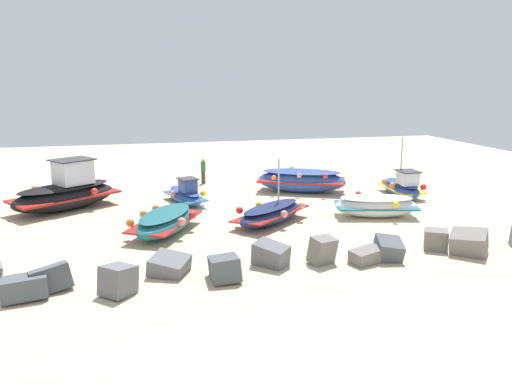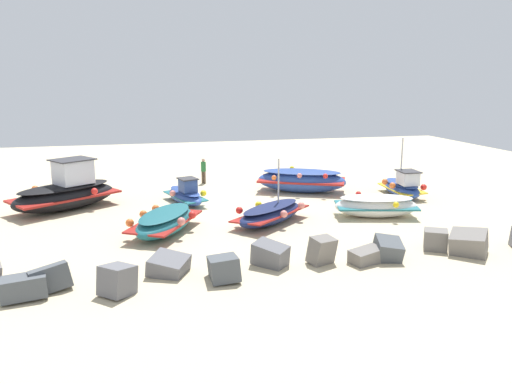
{
  "view_description": "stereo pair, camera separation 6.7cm",
  "coord_description": "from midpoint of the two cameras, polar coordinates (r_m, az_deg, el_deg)",
  "views": [
    {
      "loc": [
        5.3,
        24.63,
        6.61
      ],
      "look_at": [
        -0.67,
        0.06,
        0.9
      ],
      "focal_mm": 35.38,
      "sensor_mm": 36.0,
      "label": 1
    },
    {
      "loc": [
        5.23,
        24.64,
        6.61
      ],
      "look_at": [
        -0.67,
        0.06,
        0.9
      ],
      "focal_mm": 35.38,
      "sensor_mm": 36.0,
      "label": 2
    }
  ],
  "objects": [
    {
      "name": "ground_plane",
      "position": [
        26.04,
        -1.54,
        -1.98
      ],
      "size": [
        57.18,
        57.18,
        0.0
      ],
      "primitive_type": "plane",
      "color": "beige"
    },
    {
      "name": "fishing_boat_0",
      "position": [
        27.67,
        -20.74,
        -0.07
      ],
      "size": [
        5.76,
        4.95,
        2.58
      ],
      "rotation": [
        0.0,
        0.0,
        3.75
      ],
      "color": "black",
      "rests_on": "ground_plane"
    },
    {
      "name": "fishing_boat_1",
      "position": [
        30.07,
        16.14,
        0.61
      ],
      "size": [
        2.05,
        3.68,
        3.37
      ],
      "rotation": [
        0.0,
        0.0,
        1.52
      ],
      "color": "#2D4C9E",
      "rests_on": "ground_plane"
    },
    {
      "name": "fishing_boat_2",
      "position": [
        23.46,
        1.61,
        -2.42
      ],
      "size": [
        4.43,
        4.18,
        3.02
      ],
      "rotation": [
        0.0,
        0.0,
        0.72
      ],
      "color": "navy",
      "rests_on": "ground_plane"
    },
    {
      "name": "fishing_boat_3",
      "position": [
        22.36,
        -10.31,
        -3.28
      ],
      "size": [
        3.65,
        4.67,
        0.98
      ],
      "rotation": [
        0.0,
        0.0,
        4.21
      ],
      "color": "#1E6670",
      "rests_on": "ground_plane"
    },
    {
      "name": "fishing_boat_4",
      "position": [
        25.25,
        13.36,
        -1.49
      ],
      "size": [
        4.3,
        2.57,
        1.1
      ],
      "rotation": [
        0.0,
        0.0,
        2.9
      ],
      "color": "white",
      "rests_on": "ground_plane"
    },
    {
      "name": "fishing_boat_5",
      "position": [
        30.02,
        5.09,
        1.37
      ],
      "size": [
        5.66,
        4.16,
        1.39
      ],
      "rotation": [
        0.0,
        0.0,
        5.85
      ],
      "color": "#2D4C9E",
      "rests_on": "ground_plane"
    },
    {
      "name": "fishing_boat_6",
      "position": [
        27.45,
        -8.06,
        -0.29
      ],
      "size": [
        2.2,
        3.76,
        1.48
      ],
      "rotation": [
        0.0,
        0.0,
        1.88
      ],
      "color": "#2D4C9E",
      "rests_on": "ground_plane"
    },
    {
      "name": "person_walking",
      "position": [
        32.43,
        -6.05,
        2.58
      ],
      "size": [
        0.32,
        0.32,
        1.63
      ],
      "rotation": [
        0.0,
        0.0,
        0.8
      ],
      "color": "brown",
      "rests_on": "ground_plane"
    },
    {
      "name": "breakwater_rocks",
      "position": [
        18.12,
        5.14,
        -7.38
      ],
      "size": [
        23.16,
        2.9,
        1.22
      ],
      "color": "slate",
      "rests_on": "ground_plane"
    }
  ]
}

